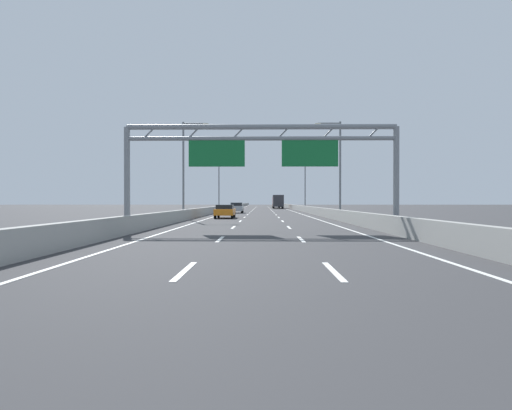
% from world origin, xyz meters
% --- Properties ---
extents(ground_plane, '(260.00, 260.00, 0.00)m').
position_xyz_m(ground_plane, '(0.00, 100.00, 0.00)').
color(ground_plane, '#38383A').
extents(lane_dash_left_1, '(0.16, 3.00, 0.01)m').
position_xyz_m(lane_dash_left_1, '(-1.80, 12.50, 0.01)').
color(lane_dash_left_1, white).
rests_on(lane_dash_left_1, ground_plane).
extents(lane_dash_left_2, '(0.16, 3.00, 0.01)m').
position_xyz_m(lane_dash_left_2, '(-1.80, 21.50, 0.01)').
color(lane_dash_left_2, white).
rests_on(lane_dash_left_2, ground_plane).
extents(lane_dash_left_3, '(0.16, 3.00, 0.01)m').
position_xyz_m(lane_dash_left_3, '(-1.80, 30.50, 0.01)').
color(lane_dash_left_3, white).
rests_on(lane_dash_left_3, ground_plane).
extents(lane_dash_left_4, '(0.16, 3.00, 0.01)m').
position_xyz_m(lane_dash_left_4, '(-1.80, 39.50, 0.01)').
color(lane_dash_left_4, white).
rests_on(lane_dash_left_4, ground_plane).
extents(lane_dash_left_5, '(0.16, 3.00, 0.01)m').
position_xyz_m(lane_dash_left_5, '(-1.80, 48.50, 0.01)').
color(lane_dash_left_5, white).
rests_on(lane_dash_left_5, ground_plane).
extents(lane_dash_left_6, '(0.16, 3.00, 0.01)m').
position_xyz_m(lane_dash_left_6, '(-1.80, 57.50, 0.01)').
color(lane_dash_left_6, white).
rests_on(lane_dash_left_6, ground_plane).
extents(lane_dash_left_7, '(0.16, 3.00, 0.01)m').
position_xyz_m(lane_dash_left_7, '(-1.80, 66.50, 0.01)').
color(lane_dash_left_7, white).
rests_on(lane_dash_left_7, ground_plane).
extents(lane_dash_left_8, '(0.16, 3.00, 0.01)m').
position_xyz_m(lane_dash_left_8, '(-1.80, 75.50, 0.01)').
color(lane_dash_left_8, white).
rests_on(lane_dash_left_8, ground_plane).
extents(lane_dash_left_9, '(0.16, 3.00, 0.01)m').
position_xyz_m(lane_dash_left_9, '(-1.80, 84.50, 0.01)').
color(lane_dash_left_9, white).
rests_on(lane_dash_left_9, ground_plane).
extents(lane_dash_left_10, '(0.16, 3.00, 0.01)m').
position_xyz_m(lane_dash_left_10, '(-1.80, 93.50, 0.01)').
color(lane_dash_left_10, white).
rests_on(lane_dash_left_10, ground_plane).
extents(lane_dash_left_11, '(0.16, 3.00, 0.01)m').
position_xyz_m(lane_dash_left_11, '(-1.80, 102.50, 0.01)').
color(lane_dash_left_11, white).
rests_on(lane_dash_left_11, ground_plane).
extents(lane_dash_left_12, '(0.16, 3.00, 0.01)m').
position_xyz_m(lane_dash_left_12, '(-1.80, 111.50, 0.01)').
color(lane_dash_left_12, white).
rests_on(lane_dash_left_12, ground_plane).
extents(lane_dash_left_13, '(0.16, 3.00, 0.01)m').
position_xyz_m(lane_dash_left_13, '(-1.80, 120.50, 0.01)').
color(lane_dash_left_13, white).
rests_on(lane_dash_left_13, ground_plane).
extents(lane_dash_left_14, '(0.16, 3.00, 0.01)m').
position_xyz_m(lane_dash_left_14, '(-1.80, 129.50, 0.01)').
color(lane_dash_left_14, white).
rests_on(lane_dash_left_14, ground_plane).
extents(lane_dash_left_15, '(0.16, 3.00, 0.01)m').
position_xyz_m(lane_dash_left_15, '(-1.80, 138.50, 0.01)').
color(lane_dash_left_15, white).
rests_on(lane_dash_left_15, ground_plane).
extents(lane_dash_left_16, '(0.16, 3.00, 0.01)m').
position_xyz_m(lane_dash_left_16, '(-1.80, 147.50, 0.01)').
color(lane_dash_left_16, white).
rests_on(lane_dash_left_16, ground_plane).
extents(lane_dash_left_17, '(0.16, 3.00, 0.01)m').
position_xyz_m(lane_dash_left_17, '(-1.80, 156.50, 0.01)').
color(lane_dash_left_17, white).
rests_on(lane_dash_left_17, ground_plane).
extents(lane_dash_right_1, '(0.16, 3.00, 0.01)m').
position_xyz_m(lane_dash_right_1, '(1.80, 12.50, 0.01)').
color(lane_dash_right_1, white).
rests_on(lane_dash_right_1, ground_plane).
extents(lane_dash_right_2, '(0.16, 3.00, 0.01)m').
position_xyz_m(lane_dash_right_2, '(1.80, 21.50, 0.01)').
color(lane_dash_right_2, white).
rests_on(lane_dash_right_2, ground_plane).
extents(lane_dash_right_3, '(0.16, 3.00, 0.01)m').
position_xyz_m(lane_dash_right_3, '(1.80, 30.50, 0.01)').
color(lane_dash_right_3, white).
rests_on(lane_dash_right_3, ground_plane).
extents(lane_dash_right_4, '(0.16, 3.00, 0.01)m').
position_xyz_m(lane_dash_right_4, '(1.80, 39.50, 0.01)').
color(lane_dash_right_4, white).
rests_on(lane_dash_right_4, ground_plane).
extents(lane_dash_right_5, '(0.16, 3.00, 0.01)m').
position_xyz_m(lane_dash_right_5, '(1.80, 48.50, 0.01)').
color(lane_dash_right_5, white).
rests_on(lane_dash_right_5, ground_plane).
extents(lane_dash_right_6, '(0.16, 3.00, 0.01)m').
position_xyz_m(lane_dash_right_6, '(1.80, 57.50, 0.01)').
color(lane_dash_right_6, white).
rests_on(lane_dash_right_6, ground_plane).
extents(lane_dash_right_7, '(0.16, 3.00, 0.01)m').
position_xyz_m(lane_dash_right_7, '(1.80, 66.50, 0.01)').
color(lane_dash_right_7, white).
rests_on(lane_dash_right_7, ground_plane).
extents(lane_dash_right_8, '(0.16, 3.00, 0.01)m').
position_xyz_m(lane_dash_right_8, '(1.80, 75.50, 0.01)').
color(lane_dash_right_8, white).
rests_on(lane_dash_right_8, ground_plane).
extents(lane_dash_right_9, '(0.16, 3.00, 0.01)m').
position_xyz_m(lane_dash_right_9, '(1.80, 84.50, 0.01)').
color(lane_dash_right_9, white).
rests_on(lane_dash_right_9, ground_plane).
extents(lane_dash_right_10, '(0.16, 3.00, 0.01)m').
position_xyz_m(lane_dash_right_10, '(1.80, 93.50, 0.01)').
color(lane_dash_right_10, white).
rests_on(lane_dash_right_10, ground_plane).
extents(lane_dash_right_11, '(0.16, 3.00, 0.01)m').
position_xyz_m(lane_dash_right_11, '(1.80, 102.50, 0.01)').
color(lane_dash_right_11, white).
rests_on(lane_dash_right_11, ground_plane).
extents(lane_dash_right_12, '(0.16, 3.00, 0.01)m').
position_xyz_m(lane_dash_right_12, '(1.80, 111.50, 0.01)').
color(lane_dash_right_12, white).
rests_on(lane_dash_right_12, ground_plane).
extents(lane_dash_right_13, '(0.16, 3.00, 0.01)m').
position_xyz_m(lane_dash_right_13, '(1.80, 120.50, 0.01)').
color(lane_dash_right_13, white).
rests_on(lane_dash_right_13, ground_plane).
extents(lane_dash_right_14, '(0.16, 3.00, 0.01)m').
position_xyz_m(lane_dash_right_14, '(1.80, 129.50, 0.01)').
color(lane_dash_right_14, white).
rests_on(lane_dash_right_14, ground_plane).
extents(lane_dash_right_15, '(0.16, 3.00, 0.01)m').
position_xyz_m(lane_dash_right_15, '(1.80, 138.50, 0.01)').
color(lane_dash_right_15, white).
rests_on(lane_dash_right_15, ground_plane).
extents(lane_dash_right_16, '(0.16, 3.00, 0.01)m').
position_xyz_m(lane_dash_right_16, '(1.80, 147.50, 0.01)').
color(lane_dash_right_16, white).
rests_on(lane_dash_right_16, ground_plane).
extents(lane_dash_right_17, '(0.16, 3.00, 0.01)m').
position_xyz_m(lane_dash_right_17, '(1.80, 156.50, 0.01)').
color(lane_dash_right_17, white).
rests_on(lane_dash_right_17, ground_plane).
extents(edge_line_left, '(0.16, 176.00, 0.01)m').
position_xyz_m(edge_line_left, '(-5.25, 88.00, 0.01)').
color(edge_line_left, white).
rests_on(edge_line_left, ground_plane).
extents(edge_line_right, '(0.16, 176.00, 0.01)m').
position_xyz_m(edge_line_right, '(5.25, 88.00, 0.01)').
color(edge_line_right, white).
rests_on(edge_line_right, ground_plane).
extents(barrier_left, '(0.45, 220.00, 0.95)m').
position_xyz_m(barrier_left, '(-6.90, 110.00, 0.47)').
color(barrier_left, '#9E9E99').
rests_on(barrier_left, ground_plane).
extents(barrier_right, '(0.45, 220.00, 0.95)m').
position_xyz_m(barrier_right, '(6.90, 110.00, 0.47)').
color(barrier_right, '#9E9E99').
rests_on(barrier_right, ground_plane).
extents(sign_gantry, '(16.67, 0.36, 6.36)m').
position_xyz_m(sign_gantry, '(0.03, 28.69, 4.83)').
color(sign_gantry, gray).
rests_on(sign_gantry, ground_plane).
extents(streetlamp_left_mid, '(2.58, 0.28, 9.50)m').
position_xyz_m(streetlamp_left_mid, '(-7.47, 45.43, 5.40)').
color(streetlamp_left_mid, slate).
rests_on(streetlamp_left_mid, ground_plane).
extents(streetlamp_right_mid, '(2.58, 0.28, 9.50)m').
position_xyz_m(streetlamp_right_mid, '(7.47, 45.43, 5.40)').
color(streetlamp_right_mid, slate).
rests_on(streetlamp_right_mid, ground_plane).
extents(streetlamp_left_far, '(2.58, 0.28, 9.50)m').
position_xyz_m(streetlamp_left_far, '(-7.47, 81.22, 5.40)').
color(streetlamp_left_far, slate).
rests_on(streetlamp_left_far, ground_plane).
extents(streetlamp_right_far, '(2.58, 0.28, 9.50)m').
position_xyz_m(streetlamp_right_far, '(7.47, 81.22, 5.40)').
color(streetlamp_right_far, slate).
rests_on(streetlamp_right_far, ground_plane).
extents(orange_car, '(1.87, 4.43, 1.35)m').
position_xyz_m(orange_car, '(-3.69, 46.49, 0.72)').
color(orange_car, orange).
rests_on(orange_car, ground_plane).
extents(green_car, '(1.86, 4.59, 1.49)m').
position_xyz_m(green_car, '(3.74, 124.27, 0.77)').
color(green_car, '#1E7A38').
rests_on(green_car, ground_plane).
extents(white_car, '(1.70, 4.32, 1.43)m').
position_xyz_m(white_car, '(3.78, 117.31, 0.74)').
color(white_car, silver).
rests_on(white_car, ground_plane).
extents(silver_car, '(1.85, 4.20, 1.51)m').
position_xyz_m(silver_car, '(-3.66, 66.20, 0.77)').
color(silver_car, '#A8ADB2').
rests_on(silver_car, ground_plane).
extents(box_truck, '(2.39, 8.98, 3.15)m').
position_xyz_m(box_truck, '(3.73, 106.17, 1.73)').
color(box_truck, '#B21E19').
rests_on(box_truck, ground_plane).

